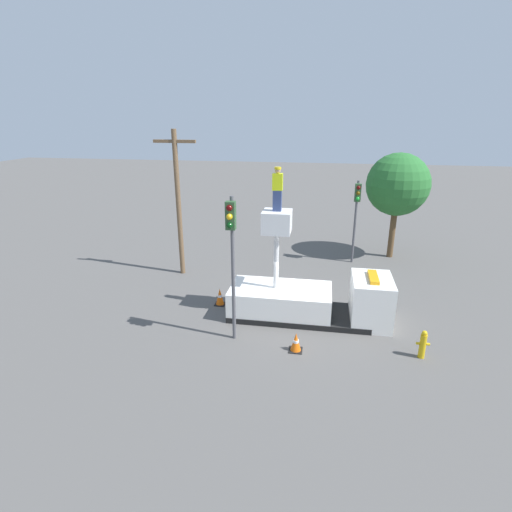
# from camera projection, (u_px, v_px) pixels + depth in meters

# --- Properties ---
(ground_plane) EXTENTS (120.00, 120.00, 0.00)m
(ground_plane) POSITION_uv_depth(u_px,v_px,m) (298.00, 316.00, 17.50)
(ground_plane) COLOR #565451
(bucket_truck) EXTENTS (6.82, 2.34, 4.67)m
(bucket_truck) POSITION_uv_depth(u_px,v_px,m) (309.00, 299.00, 17.14)
(bucket_truck) COLOR black
(bucket_truck) RESTS_ON ground
(worker) EXTENTS (0.40, 0.26, 1.75)m
(worker) POSITION_uv_depth(u_px,v_px,m) (277.00, 189.00, 15.81)
(worker) COLOR navy
(worker) RESTS_ON bucket_truck
(traffic_light_pole) EXTENTS (0.34, 0.57, 5.66)m
(traffic_light_pole) POSITION_uv_depth(u_px,v_px,m) (232.00, 243.00, 14.32)
(traffic_light_pole) COLOR #515156
(traffic_light_pole) RESTS_ON ground
(traffic_light_across) EXTENTS (0.34, 0.57, 4.86)m
(traffic_light_across) POSITION_uv_depth(u_px,v_px,m) (357.00, 206.00, 22.65)
(traffic_light_across) COLOR #515156
(traffic_light_across) RESTS_ON ground
(fire_hydrant) EXTENTS (0.47, 0.23, 1.09)m
(fire_hydrant) POSITION_uv_depth(u_px,v_px,m) (423.00, 344.00, 14.33)
(fire_hydrant) COLOR gold
(fire_hydrant) RESTS_ON ground
(traffic_cone_rear) EXTENTS (0.48, 0.48, 0.79)m
(traffic_cone_rear) POSITION_uv_depth(u_px,v_px,m) (220.00, 297.00, 18.44)
(traffic_cone_rear) COLOR black
(traffic_cone_rear) RESTS_ON ground
(traffic_cone_curbside) EXTENTS (0.50, 0.50, 0.73)m
(traffic_cone_curbside) POSITION_uv_depth(u_px,v_px,m) (296.00, 342.00, 14.82)
(traffic_cone_curbside) COLOR black
(traffic_cone_curbside) RESTS_ON ground
(tree_left_bg) EXTENTS (3.67, 3.67, 6.31)m
(tree_left_bg) POSITION_uv_depth(u_px,v_px,m) (398.00, 185.00, 23.37)
(tree_left_bg) COLOR brown
(tree_left_bg) RESTS_ON ground
(utility_pole) EXTENTS (2.20, 0.26, 7.68)m
(utility_pole) POSITION_uv_depth(u_px,v_px,m) (178.00, 199.00, 20.91)
(utility_pole) COLOR brown
(utility_pole) RESTS_ON ground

